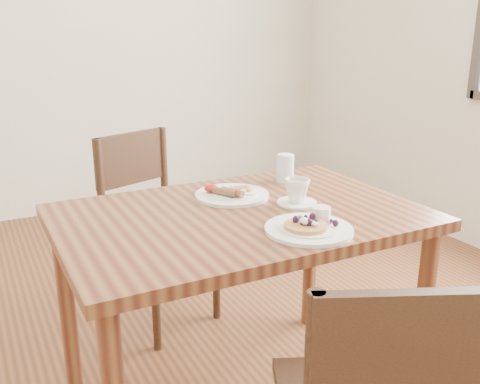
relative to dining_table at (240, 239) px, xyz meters
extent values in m
plane|color=white|center=(0.00, 2.50, 0.75)|extent=(4.00, 0.00, 4.00)
cube|color=brown|center=(0.00, 0.00, 0.08)|extent=(1.20, 0.80, 0.04)
cylinder|color=brown|center=(0.54, -0.34, -0.30)|extent=(0.06, 0.06, 0.71)
cylinder|color=brown|center=(0.54, 0.34, -0.30)|extent=(0.06, 0.06, 0.71)
cylinder|color=brown|center=(-0.54, 0.34, -0.30)|extent=(0.06, 0.06, 0.71)
cube|color=#3E2116|center=(-0.09, -0.87, 0.11)|extent=(0.36, 0.18, 0.24)
cube|color=#3E2116|center=(-0.05, 0.69, -0.20)|extent=(0.53, 0.53, 0.04)
cylinder|color=#3E2116|center=(-0.16, 0.46, -0.44)|extent=(0.04, 0.04, 0.43)
cylinder|color=#3E2116|center=(0.18, 0.58, -0.44)|extent=(0.04, 0.04, 0.43)
cylinder|color=#3E2116|center=(-0.28, 0.80, -0.44)|extent=(0.04, 0.04, 0.43)
cylinder|color=#3E2116|center=(0.06, 0.92, -0.44)|extent=(0.04, 0.04, 0.43)
cylinder|color=#3E2116|center=(0.06, 0.92, 0.01)|extent=(0.04, 0.04, 0.43)
cylinder|color=#3E2116|center=(-0.28, 0.80, 0.01)|extent=(0.04, 0.04, 0.43)
cube|color=#3E2116|center=(-0.12, 0.87, 0.11)|extent=(0.37, 0.15, 0.24)
cylinder|color=white|center=(0.10, -0.25, 0.10)|extent=(0.27, 0.27, 0.01)
cylinder|color=white|center=(0.10, -0.25, 0.11)|extent=(0.19, 0.19, 0.01)
cylinder|color=#B22D59|center=(0.15, -0.24, 0.12)|extent=(0.07, 0.07, 0.00)
cylinder|color=#C68C47|center=(0.09, -0.26, 0.12)|extent=(0.13, 0.13, 0.01)
ellipsoid|color=white|center=(0.08, -0.26, 0.14)|extent=(0.03, 0.03, 0.02)
ellipsoid|color=white|center=(0.10, -0.29, 0.13)|extent=(0.02, 0.02, 0.01)
cylinder|color=white|center=(0.17, -0.22, 0.13)|extent=(0.06, 0.06, 0.04)
cylinder|color=#591E07|center=(0.17, -0.22, 0.15)|extent=(0.05, 0.05, 0.00)
sphere|color=black|center=(0.12, -0.24, 0.14)|extent=(0.02, 0.02, 0.02)
sphere|color=#1E234C|center=(0.12, -0.23, 0.13)|extent=(0.01, 0.01, 0.01)
sphere|color=#1E234C|center=(0.11, -0.21, 0.13)|extent=(0.01, 0.01, 0.01)
sphere|color=#B21938|center=(0.09, -0.23, 0.13)|extent=(0.02, 0.02, 0.02)
sphere|color=black|center=(0.07, -0.23, 0.14)|extent=(0.02, 0.02, 0.02)
sphere|color=#1E234C|center=(0.07, -0.26, 0.13)|extent=(0.01, 0.01, 0.01)
sphere|color=black|center=(0.09, -0.26, 0.14)|extent=(0.02, 0.02, 0.02)
sphere|color=#1E234C|center=(0.10, -0.27, 0.13)|extent=(0.01, 0.01, 0.01)
sphere|color=#1E234C|center=(0.13, -0.27, 0.13)|extent=(0.01, 0.01, 0.01)
sphere|color=#1E234C|center=(0.17, -0.30, 0.12)|extent=(0.01, 0.01, 0.01)
sphere|color=#B21938|center=(0.18, -0.26, 0.12)|extent=(0.01, 0.01, 0.01)
sphere|color=black|center=(0.18, -0.22, 0.12)|extent=(0.02, 0.02, 0.02)
cylinder|color=white|center=(0.05, 0.16, 0.10)|extent=(0.27, 0.27, 0.01)
cylinder|color=white|center=(0.05, 0.16, 0.11)|extent=(0.19, 0.19, 0.01)
cylinder|color=brown|center=(0.01, 0.14, 0.13)|extent=(0.06, 0.10, 0.03)
cylinder|color=brown|center=(0.04, 0.13, 0.13)|extent=(0.06, 0.10, 0.03)
cube|color=maroon|center=(0.06, 0.19, 0.12)|extent=(0.08, 0.04, 0.01)
cube|color=maroon|center=(0.09, 0.18, 0.12)|extent=(0.08, 0.03, 0.01)
cylinder|color=white|center=(0.11, 0.13, 0.12)|extent=(0.07, 0.07, 0.00)
ellipsoid|color=yellow|center=(0.11, 0.13, 0.13)|extent=(0.03, 0.03, 0.01)
ellipsoid|color=#A5190F|center=(-0.01, 0.20, 0.13)|extent=(0.05, 0.05, 0.03)
cylinder|color=white|center=(0.22, -0.02, 0.10)|extent=(0.14, 0.14, 0.01)
imported|color=white|center=(0.22, -0.02, 0.15)|extent=(0.12, 0.12, 0.08)
cylinder|color=tan|center=(0.22, -0.02, 0.18)|extent=(0.07, 0.07, 0.00)
cylinder|color=silver|center=(0.33, 0.24, 0.15)|extent=(0.07, 0.07, 0.11)
camera|label=1|loc=(-0.78, -1.50, 0.70)|focal=40.00mm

